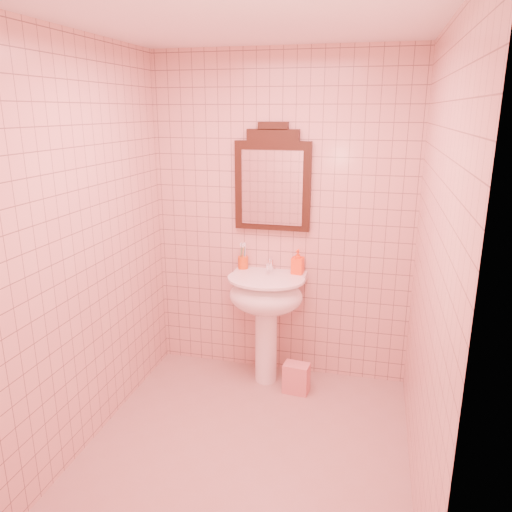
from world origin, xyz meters
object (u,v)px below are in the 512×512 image
(pedestal_sink, at_px, (266,302))
(towel, at_px, (296,378))
(soap_dispenser, at_px, (298,262))
(mirror, at_px, (273,181))
(toothbrush_cup, at_px, (243,262))

(pedestal_sink, distance_m, towel, 0.62)
(soap_dispenser, bearing_deg, mirror, 171.58)
(soap_dispenser, distance_m, towel, 0.88)
(mirror, bearing_deg, toothbrush_cup, -171.69)
(towel, bearing_deg, pedestal_sink, 157.24)
(pedestal_sink, distance_m, toothbrush_cup, 0.38)
(toothbrush_cup, distance_m, towel, 0.98)
(toothbrush_cup, relative_size, soap_dispenser, 0.96)
(mirror, height_order, toothbrush_cup, mirror)
(pedestal_sink, distance_m, mirror, 0.91)
(pedestal_sink, relative_size, toothbrush_cup, 4.73)
(towel, bearing_deg, toothbrush_cup, 150.25)
(towel, bearing_deg, soap_dispenser, 101.11)
(mirror, relative_size, soap_dispenser, 4.21)
(pedestal_sink, bearing_deg, mirror, 90.00)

